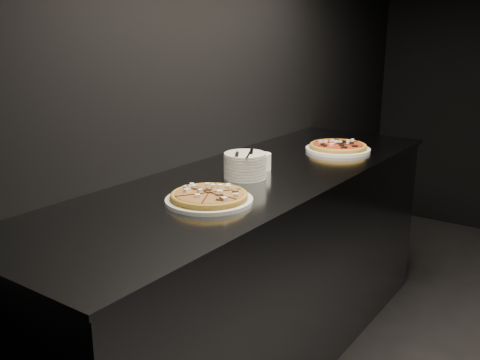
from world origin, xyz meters
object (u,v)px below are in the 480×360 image
Objects in this scene: counter at (253,270)px; ramekin at (261,161)px; plate_stack at (245,165)px; pizza_mushroom at (209,197)px; cutlery at (245,153)px; pizza_tomato at (338,147)px.

counter is 0.51m from ramekin.
plate_stack is at bearing -84.64° from ramekin.
ramekin is (-0.01, 0.15, -0.01)m from plate_stack.
cutlery is at bearing 103.20° from pizza_mushroom.
cutlery is 2.13× the size of ramekin.
ramekin is at bearing 95.36° from plate_stack.
ramekin is (-0.02, 0.09, 0.50)m from counter.
pizza_tomato is (0.01, 1.08, 0.00)m from pizza_mushroom.
pizza_mushroom is (0.08, -0.42, 0.48)m from counter.
counter is at bearing -98.07° from pizza_tomato.
counter is 0.58m from cutlery.
plate_stack reaches higher than ramekin.
cutlery is at bearing -97.19° from pizza_tomato.
counter is at bearing 101.03° from pizza_mushroom.
ramekin is at bearing -101.34° from pizza_tomato.
plate_stack is 0.15m from ramekin.
counter is at bearing 57.83° from cutlery.
plate_stack is (-0.10, -0.72, 0.03)m from pizza_tomato.
plate_stack is at bearing 84.83° from cutlery.
plate_stack reaches higher than pizza_tomato.
plate_stack is (-0.09, 0.36, 0.03)m from pizza_mushroom.
counter is 13.47× the size of plate_stack.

